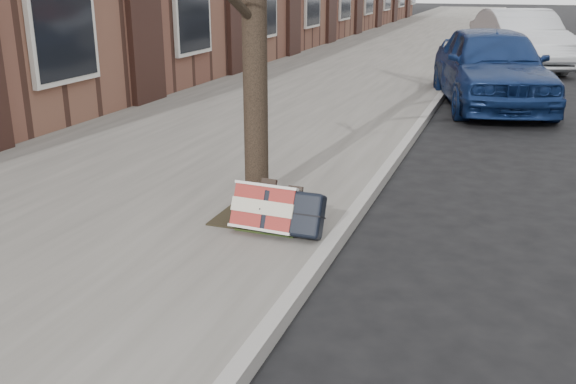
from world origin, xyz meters
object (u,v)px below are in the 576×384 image
(car_near_mid, at_px, (520,39))
(car_near_front, at_px, (491,66))
(suitcase_red, at_px, (265,209))
(suitcase_navy, at_px, (293,213))

(car_near_mid, bearing_deg, car_near_front, -112.28)
(suitcase_red, xyz_separation_m, car_near_mid, (1.93, 13.18, 0.41))
(suitcase_navy, height_order, car_near_mid, car_near_mid)
(suitcase_navy, relative_size, car_near_mid, 0.12)
(car_near_front, bearing_deg, car_near_mid, 71.59)
(suitcase_navy, xyz_separation_m, car_near_mid, (1.67, 13.19, 0.41))
(car_near_mid, bearing_deg, suitcase_navy, -115.23)
(suitcase_navy, bearing_deg, car_near_mid, 83.71)
(suitcase_red, relative_size, car_near_mid, 0.12)
(suitcase_navy, relative_size, car_near_front, 0.13)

